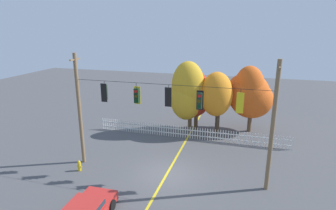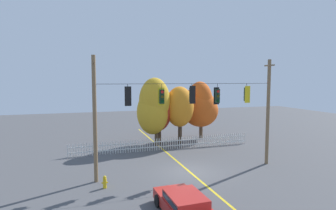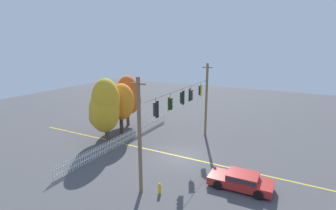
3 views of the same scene
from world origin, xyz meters
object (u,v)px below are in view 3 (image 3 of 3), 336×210
Objects in this scene: traffic_signal_northbound_primary at (156,109)px; autumn_maple_mid at (105,110)px; traffic_signal_southbound_primary at (170,104)px; autumn_maple_near_fence at (105,107)px; traffic_signal_eastbound_side at (191,95)px; fire_hydrant at (160,188)px; traffic_signal_northbound_secondary at (182,98)px; traffic_signal_westbound_side at (200,90)px; autumn_maple_far_west at (126,97)px; parked_car at (241,180)px; autumn_oak_far_east at (121,101)px.

traffic_signal_northbound_primary reaches higher than autumn_maple_mid.
traffic_signal_southbound_primary is 0.22× the size of autumn_maple_near_fence.
traffic_signal_southbound_primary is 0.24× the size of autumn_maple_mid.
traffic_signal_eastbound_side reaches higher than fire_hydrant.
traffic_signal_eastbound_side is at bearing 0.01° from traffic_signal_southbound_primary.
traffic_signal_northbound_secondary and traffic_signal_westbound_side have the same top height.
traffic_signal_eastbound_side is at bearing 0.18° from traffic_signal_northbound_primary.
autumn_maple_mid is 5.17m from autumn_maple_far_west.
traffic_signal_northbound_primary is at bearing 105.59° from parked_car.
traffic_signal_westbound_side is at bearing -0.17° from traffic_signal_southbound_primary.
fire_hydrant is (-3.34, 4.78, -0.23)m from parked_car.
autumn_maple_far_west is at bearing 29.28° from autumn_oak_far_east.
fire_hydrant is (-5.53, -9.58, -3.41)m from autumn_maple_near_fence.
autumn_maple_near_fence is 14.87m from parked_car.
autumn_maple_near_fence is 2.71m from autumn_oak_far_east.
traffic_signal_eastbound_side reaches higher than parked_car.
traffic_signal_eastbound_side is 0.22× the size of autumn_maple_near_fence.
traffic_signal_eastbound_side is 0.34× the size of parked_car.
autumn_oak_far_east is at bearing 89.18° from traffic_signal_eastbound_side.
autumn_maple_far_west reaches higher than fire_hydrant.
traffic_signal_northbound_secondary is 4.38m from traffic_signal_westbound_side.
traffic_signal_northbound_secondary is 0.21× the size of autumn_maple_near_fence.
traffic_signal_northbound_primary is 10.09m from autumn_maple_mid.
traffic_signal_northbound_primary is 0.24× the size of autumn_maple_mid.
traffic_signal_northbound_secondary is 8.75m from autumn_oak_far_east.
autumn_maple_far_west is 8.29× the size of fire_hydrant.
traffic_signal_eastbound_side is (1.97, 0.02, -0.12)m from traffic_signal_northbound_secondary.
traffic_signal_northbound_primary is at bearing -179.82° from traffic_signal_eastbound_side.
parked_car is at bearing -108.80° from autumn_oak_far_east.
fire_hydrant is (-8.23, -9.59, -3.52)m from autumn_oak_far_east.
autumn_oak_far_east is at bearing -150.72° from autumn_maple_far_west.
fire_hydrant is (-3.96, -1.26, -5.03)m from traffic_signal_southbound_primary.
autumn_oak_far_east is 1.31× the size of parked_car.
traffic_signal_northbound_secondary reaches higher than autumn_oak_far_east.
autumn_maple_mid is 12.13m from fire_hydrant.
traffic_signal_westbound_side is at bearing 6.71° from fire_hydrant.
traffic_signal_eastbound_side is at bearing 8.81° from fire_hydrant.
autumn_maple_near_fence is at bearing 107.26° from traffic_signal_eastbound_side.
traffic_signal_southbound_primary is at bearing 179.83° from traffic_signal_westbound_side.
traffic_signal_eastbound_side reaches higher than autumn_maple_mid.
traffic_signal_southbound_primary is 1.01× the size of traffic_signal_westbound_side.
traffic_signal_northbound_secondary is 11.27m from autumn_maple_far_west.
traffic_signal_northbound_primary reaches higher than parked_car.
traffic_signal_westbound_side is (4.38, -0.00, -0.04)m from traffic_signal_northbound_secondary.
parked_car is at bearing -140.03° from traffic_signal_westbound_side.
autumn_maple_far_west is (2.86, 1.60, -0.25)m from autumn_oak_far_east.
traffic_signal_northbound_secondary reaches higher than fire_hydrant.
autumn_oak_far_east is (6.57, 8.35, -1.58)m from traffic_signal_northbound_primary.
autumn_oak_far_east is at bearing 75.97° from traffic_signal_northbound_secondary.
autumn_maple_far_west reaches higher than traffic_signal_northbound_primary.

